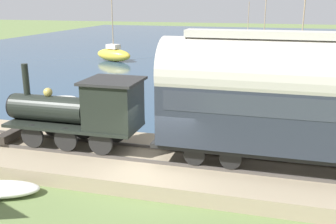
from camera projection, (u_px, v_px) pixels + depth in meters
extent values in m
plane|color=#607542|center=(160.00, 183.00, 14.02)|extent=(200.00, 200.00, 0.00)
cube|color=#2D4760|center=(250.00, 47.00, 54.68)|extent=(80.00, 80.00, 0.01)
cube|color=gray|center=(168.00, 164.00, 14.97)|extent=(4.94, 56.00, 0.54)
cube|color=#4C4742|center=(163.00, 163.00, 14.22)|extent=(0.07, 54.88, 0.12)
cube|color=#4C4742|center=(173.00, 149.00, 15.54)|extent=(0.07, 54.88, 0.12)
cylinder|color=black|center=(101.00, 143.00, 14.69)|extent=(0.12, 0.95, 0.95)
cylinder|color=black|center=(116.00, 131.00, 16.01)|extent=(0.12, 0.95, 0.95)
cylinder|color=black|center=(66.00, 139.00, 15.06)|extent=(0.12, 0.95, 0.95)
cylinder|color=black|center=(83.00, 128.00, 16.39)|extent=(0.12, 0.95, 0.95)
cylinder|color=black|center=(32.00, 136.00, 15.43)|extent=(0.12, 0.95, 0.95)
cylinder|color=black|center=(52.00, 125.00, 16.76)|extent=(0.12, 0.95, 0.95)
cube|color=black|center=(74.00, 124.00, 15.62)|extent=(1.93, 5.31, 0.12)
cylinder|color=black|center=(49.00, 108.00, 15.73)|extent=(1.04, 3.19, 1.04)
cylinder|color=black|center=(14.00, 105.00, 16.14)|extent=(0.98, 0.08, 0.98)
cylinder|color=black|center=(26.00, 79.00, 15.66)|extent=(0.26, 0.26, 1.24)
sphere|color=tan|center=(48.00, 92.00, 15.55)|extent=(0.36, 0.36, 0.36)
cube|color=black|center=(113.00, 105.00, 14.92)|extent=(1.83, 1.86, 1.74)
cube|color=#282828|center=(113.00, 81.00, 14.67)|extent=(2.03, 2.10, 0.10)
cube|color=#2D2823|center=(13.00, 134.00, 16.55)|extent=(1.73, 0.44, 0.32)
cylinder|color=black|center=(230.00, 159.00, 13.48)|extent=(0.12, 0.76, 0.76)
cylinder|color=black|center=(235.00, 144.00, 14.80)|extent=(0.12, 0.76, 0.76)
cylinder|color=black|center=(194.00, 155.00, 13.80)|extent=(0.12, 0.76, 0.76)
cylinder|color=black|center=(202.00, 141.00, 15.12)|extent=(0.12, 0.76, 0.76)
cube|color=black|center=(300.00, 149.00, 13.47)|extent=(2.08, 10.13, 0.16)
cube|color=#232833|center=(304.00, 113.00, 13.11)|extent=(2.31, 9.72, 2.44)
cube|color=#2D333D|center=(305.00, 101.00, 12.99)|extent=(2.34, 9.11, 0.68)
cylinder|color=#B2ADA3|center=(307.00, 77.00, 12.78)|extent=(2.42, 9.72, 2.42)
cube|color=#B2ADA3|center=(311.00, 35.00, 12.41)|extent=(0.81, 8.10, 0.24)
ellipsoid|color=#B72D23|center=(298.00, 76.00, 30.18)|extent=(3.10, 4.14, 1.33)
cylinder|color=#9E8460|center=(304.00, 14.00, 28.92)|extent=(0.10, 0.10, 7.82)
ellipsoid|color=gray|center=(262.00, 55.00, 43.11)|extent=(2.86, 5.65, 0.89)
cylinder|color=#9E8460|center=(265.00, 13.00, 41.87)|extent=(0.10, 0.10, 8.06)
ellipsoid|color=gold|center=(114.00, 55.00, 41.52)|extent=(2.88, 4.64, 1.31)
cylinder|color=#9E8460|center=(112.00, 22.00, 40.57)|extent=(0.10, 0.10, 5.55)
cube|color=silver|center=(113.00, 46.00, 41.27)|extent=(1.31, 1.54, 0.45)
ellipsoid|color=white|center=(247.00, 42.00, 55.64)|extent=(2.10, 4.31, 1.06)
cylinder|color=#9E8460|center=(248.00, 20.00, 54.81)|extent=(0.10, 0.10, 4.97)
cube|color=silver|center=(247.00, 36.00, 55.44)|extent=(1.16, 1.34, 0.45)
ellipsoid|color=silver|center=(55.00, 99.00, 25.08)|extent=(2.41, 2.70, 0.33)
ellipsoid|color=#B7B2A3|center=(97.00, 103.00, 23.62)|extent=(2.04, 2.19, 0.53)
ellipsoid|color=silver|center=(189.00, 110.00, 22.61)|extent=(2.60, 2.57, 0.31)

